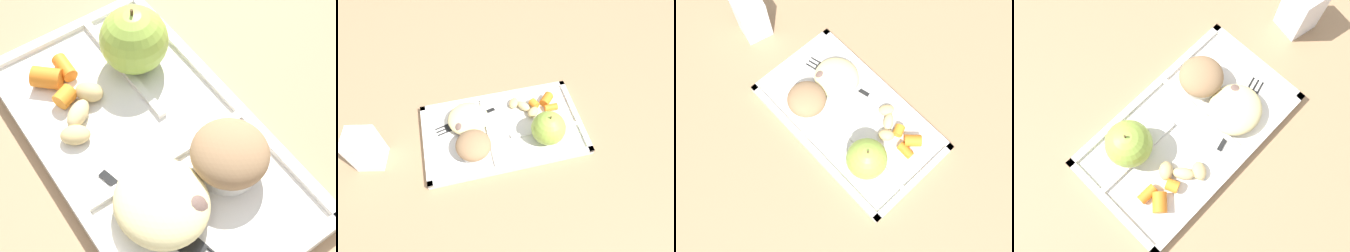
# 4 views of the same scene
# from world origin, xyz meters

# --- Properties ---
(ground) EXTENTS (6.00, 6.00, 0.00)m
(ground) POSITION_xyz_m (0.00, 0.00, 0.00)
(ground) COLOR #997551
(lunch_tray) EXTENTS (0.39, 0.22, 0.02)m
(lunch_tray) POSITION_xyz_m (-0.00, 0.00, 0.01)
(lunch_tray) COLOR silver
(lunch_tray) RESTS_ON ground
(green_apple) EXTENTS (0.08, 0.08, 0.09)m
(green_apple) POSITION_xyz_m (-0.10, 0.05, 0.05)
(green_apple) COLOR #93B742
(green_apple) RESTS_ON lunch_tray
(bran_muffin) EXTENTS (0.08, 0.08, 0.06)m
(bran_muffin) POSITION_xyz_m (0.08, 0.05, 0.04)
(bran_muffin) COLOR silver
(bran_muffin) RESTS_ON lunch_tray
(carrot_slice_center) EXTENTS (0.03, 0.03, 0.02)m
(carrot_slice_center) POSITION_xyz_m (-0.10, -0.05, 0.02)
(carrot_slice_center) COLOR orange
(carrot_slice_center) RESTS_ON lunch_tray
(carrot_slice_back) EXTENTS (0.03, 0.02, 0.02)m
(carrot_slice_back) POSITION_xyz_m (-0.13, -0.03, 0.02)
(carrot_slice_back) COLOR orange
(carrot_slice_back) RESTS_ON lunch_tray
(carrot_slice_tilted) EXTENTS (0.04, 0.04, 0.02)m
(carrot_slice_tilted) POSITION_xyz_m (-0.13, -0.06, 0.02)
(carrot_slice_tilted) COLOR orange
(carrot_slice_tilted) RESTS_ON lunch_tray
(potato_chunk_small) EXTENTS (0.04, 0.04, 0.02)m
(potato_chunk_small) POSITION_xyz_m (-0.08, -0.03, 0.02)
(potato_chunk_small) COLOR tan
(potato_chunk_small) RESTS_ON lunch_tray
(potato_chunk_corner) EXTENTS (0.04, 0.04, 0.02)m
(potato_chunk_corner) POSITION_xyz_m (-0.07, -0.05, 0.02)
(potato_chunk_corner) COLOR tan
(potato_chunk_corner) RESTS_ON lunch_tray
(potato_chunk_wedge) EXTENTS (0.04, 0.04, 0.02)m
(potato_chunk_wedge) POSITION_xyz_m (-0.04, -0.07, 0.02)
(potato_chunk_wedge) COLOR tan
(potato_chunk_wedge) RESTS_ON lunch_tray
(egg_noodle_pile) EXTENTS (0.10, 0.10, 0.04)m
(egg_noodle_pile) POSITION_xyz_m (0.08, -0.04, 0.03)
(egg_noodle_pile) COLOR beige
(egg_noodle_pile) RESTS_ON lunch_tray
(meatball_front) EXTENTS (0.04, 0.04, 0.04)m
(meatball_front) POSITION_xyz_m (0.06, -0.04, 0.03)
(meatball_front) COLOR #755B4C
(meatball_front) RESTS_ON lunch_tray
(meatball_center) EXTENTS (0.03, 0.03, 0.03)m
(meatball_center) POSITION_xyz_m (0.05, -0.05, 0.03)
(meatball_center) COLOR #755B4C
(meatball_center) RESTS_ON lunch_tray
(meatball_back) EXTENTS (0.04, 0.04, 0.04)m
(meatball_back) POSITION_xyz_m (0.10, -0.02, 0.03)
(meatball_back) COLOR brown
(meatball_back) RESTS_ON lunch_tray
(plastic_fork) EXTENTS (0.16, 0.05, 0.00)m
(plastic_fork) POSITION_xyz_m (0.10, -0.04, 0.01)
(plastic_fork) COLOR black
(plastic_fork) RESTS_ON lunch_tray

